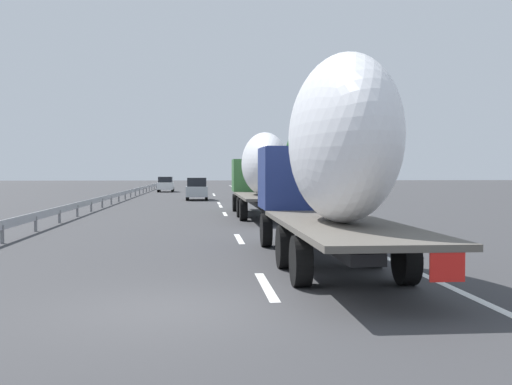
{
  "coord_description": "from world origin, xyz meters",
  "views": [
    {
      "loc": [
        -10.42,
        -0.49,
        2.32
      ],
      "look_at": [
        19.58,
        -3.15,
        1.34
      ],
      "focal_mm": 43.29,
      "sensor_mm": 36.0,
      "label": 1
    }
  ],
  "objects_px": {
    "truck_trailing": "(331,157)",
    "car_white_van": "(166,184)",
    "road_sign": "(281,175)",
    "car_silver_hatch": "(197,189)",
    "truck_lead": "(262,170)"
  },
  "relations": [
    {
      "from": "car_white_van",
      "to": "car_silver_hatch",
      "type": "bearing_deg",
      "value": -170.13
    },
    {
      "from": "truck_lead",
      "to": "car_silver_hatch",
      "type": "height_order",
      "value": "truck_lead"
    },
    {
      "from": "truck_trailing",
      "to": "car_white_van",
      "type": "height_order",
      "value": "truck_trailing"
    },
    {
      "from": "car_white_van",
      "to": "road_sign",
      "type": "height_order",
      "value": "road_sign"
    },
    {
      "from": "truck_trailing",
      "to": "road_sign",
      "type": "bearing_deg",
      "value": -5.33
    },
    {
      "from": "truck_lead",
      "to": "road_sign",
      "type": "bearing_deg",
      "value": -10.85
    },
    {
      "from": "car_white_van",
      "to": "car_silver_hatch",
      "type": "height_order",
      "value": "car_silver_hatch"
    },
    {
      "from": "truck_trailing",
      "to": "car_silver_hatch",
      "type": "relative_size",
      "value": 2.97
    },
    {
      "from": "truck_trailing",
      "to": "road_sign",
      "type": "distance_m",
      "value": 33.36
    },
    {
      "from": "truck_trailing",
      "to": "car_silver_hatch",
      "type": "height_order",
      "value": "truck_trailing"
    },
    {
      "from": "car_silver_hatch",
      "to": "car_white_van",
      "type": "bearing_deg",
      "value": 9.87
    },
    {
      "from": "road_sign",
      "to": "car_silver_hatch",
      "type": "bearing_deg",
      "value": 57.63
    },
    {
      "from": "road_sign",
      "to": "truck_lead",
      "type": "bearing_deg",
      "value": 169.15
    },
    {
      "from": "truck_lead",
      "to": "car_silver_hatch",
      "type": "distance_m",
      "value": 20.69
    },
    {
      "from": "truck_lead",
      "to": "truck_trailing",
      "type": "height_order",
      "value": "truck_trailing"
    }
  ]
}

